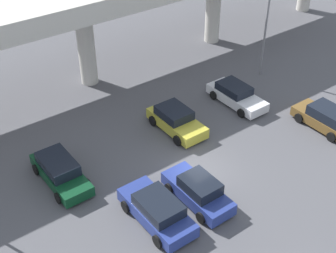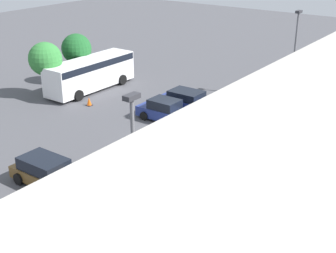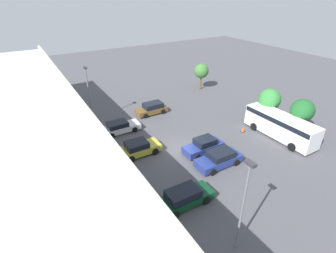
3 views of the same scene
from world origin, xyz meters
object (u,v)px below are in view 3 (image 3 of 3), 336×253
Objects in this scene: shuttle_bus at (281,125)px; tree_front_right at (201,71)px; parked_car_3 at (139,148)px; tree_front_left at (302,111)px; parked_car_5 at (152,108)px; lamp_post_mid_lot at (88,90)px; parked_car_2 at (204,146)px; lamp_post_near_aisle at (244,201)px; parked_car_1 at (219,159)px; parked_car_0 at (185,197)px; traffic_cone at (243,129)px; tree_front_centre at (269,100)px; parked_car_4 at (120,127)px.

tree_front_right is at bearing 173.77° from shuttle_bus.
parked_car_3 is 19.43m from tree_front_left.
lamp_post_mid_lot reaches higher than parked_car_5.
parked_car_2 is 12.42m from lamp_post_near_aisle.
parked_car_1 reaches higher than parked_car_3.
parked_car_0 is 1.00× the size of parked_car_1.
parked_car_5 is (11.57, 0.30, 0.01)m from parked_car_2.
lamp_post_near_aisle is (-8.61, 15.05, 2.62)m from shuttle_bus.
parked_car_5 is at bearing -103.17° from lamp_post_mid_lot.
shuttle_bus is (-5.24, -15.94, 0.93)m from parked_car_3.
lamp_post_near_aisle is 1.62× the size of tree_front_right.
parked_car_0 is at bearing 24.52° from parked_car_1.
parked_car_3 is at bearing 71.88° from tree_front_left.
parked_car_0 is 18.58m from tree_front_left.
parked_car_3 is 6.43× the size of traffic_cone.
parked_car_5 is 15.68m from tree_front_centre.
parked_car_2 is at bearing 41.56° from parked_car_0.
shuttle_bus reaches higher than parked_car_0.
shuttle_bus is at bearing -137.99° from traffic_cone.
tree_front_centre is at bearing -160.34° from parked_car_1.
parked_car_3 is at bearing 90.64° from parked_car_0.
lamp_post_mid_lot is 1.66× the size of tree_front_right.
tree_front_left is at bearing -65.73° from lamp_post_near_aisle.
parked_car_5 is (17.01, -5.83, 0.02)m from parked_car_0.
lamp_post_mid_lot reaches higher than parked_car_3.
parked_car_3 is at bearing -90.12° from parked_car_4.
tree_front_centre reaches higher than parked_car_3.
lamp_post_mid_lot reaches higher than parked_car_1.
shuttle_bus is at bearing -34.13° from parked_car_4.
parked_car_4 is (14.21, 0.08, -0.05)m from parked_car_0.
shuttle_bus is 1.93× the size of tree_front_left.
parked_car_2 is 6.50× the size of traffic_cone.
tree_front_left is (-2.78, -12.09, 2.48)m from parked_car_2.
parked_car_5 is 0.95× the size of tree_front_centre.
traffic_cone is (-10.52, -7.25, -0.42)m from parked_car_5.
parked_car_3 reaches higher than parked_car_4.
parked_car_3 is at bearing 80.66° from traffic_cone.
tree_front_right is (21.56, -17.82, 2.48)m from parked_car_0.
parked_car_4 is 21.79m from tree_front_left.
tree_front_right reaches higher than parked_car_5.
lamp_post_mid_lot reaches higher than tree_front_left.
parked_car_1 is 18.42m from lamp_post_mid_lot.
lamp_post_near_aisle is (-7.93, 5.20, 3.53)m from parked_car_1.
tree_front_right is 6.37× the size of traffic_cone.
lamp_post_near_aisle reaches higher than traffic_cone.
parked_car_5 is 0.97× the size of tree_front_left.
parked_car_5 is 23.04m from lamp_post_near_aisle.
tree_front_left is at bearing -170.47° from tree_front_centre.
parked_car_5 is 19.12m from tree_front_left.
traffic_cone is at bearing -137.99° from shuttle_bus.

